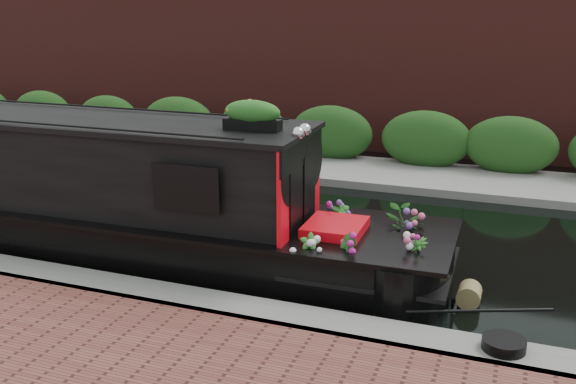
% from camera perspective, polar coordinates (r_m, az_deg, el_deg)
% --- Properties ---
extents(ground, '(80.00, 80.00, 0.00)m').
position_cam_1_polar(ground, '(11.33, -3.98, -3.08)').
color(ground, black).
rests_on(ground, ground).
extents(near_bank_coping, '(40.00, 0.60, 0.50)m').
position_cam_1_polar(near_bank_coping, '(8.67, -13.16, -9.79)').
color(near_bank_coping, slate).
rests_on(near_bank_coping, ground).
extents(far_bank_path, '(40.00, 2.40, 0.34)m').
position_cam_1_polar(far_bank_path, '(15.08, 2.63, 1.87)').
color(far_bank_path, slate).
rests_on(far_bank_path, ground).
extents(far_hedge, '(40.00, 1.10, 2.80)m').
position_cam_1_polar(far_hedge, '(15.92, 3.64, 2.62)').
color(far_hedge, '#1D4416').
rests_on(far_hedge, ground).
extents(far_brick_wall, '(40.00, 1.00, 8.00)m').
position_cam_1_polar(far_brick_wall, '(17.89, 5.62, 4.10)').
color(far_brick_wall, '#4E1E1A').
rests_on(far_brick_wall, ground).
extents(narrowboat, '(11.64, 2.28, 2.74)m').
position_cam_1_polar(narrowboat, '(10.82, -19.17, -0.40)').
color(narrowboat, black).
rests_on(narrowboat, ground).
extents(rope_fender, '(0.30, 0.34, 0.30)m').
position_cam_1_polar(rope_fender, '(8.71, 15.80, -8.77)').
color(rope_fender, olive).
rests_on(rope_fender, ground).
extents(coiled_mooring_rope, '(0.46, 0.46, 0.12)m').
position_cam_1_polar(coiled_mooring_rope, '(7.31, 18.64, -12.70)').
color(coiled_mooring_rope, black).
rests_on(coiled_mooring_rope, near_bank_coping).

